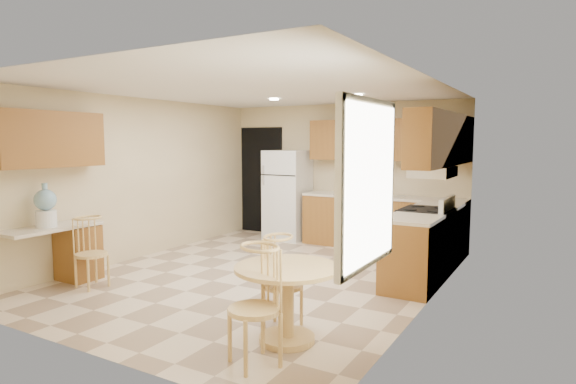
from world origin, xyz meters
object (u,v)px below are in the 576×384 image
Objects in this scene: refrigerator at (288,195)px; chair_desk at (85,246)px; dining_table at (287,292)px; chair_table_b at (248,297)px; chair_table_a at (278,275)px; stove at (425,241)px; water_crock at (46,207)px.

refrigerator is 1.89× the size of chair_desk.
chair_desk reaches higher than dining_table.
chair_table_b is at bearing 81.61° from chair_desk.
chair_desk is (-2.76, -0.04, -0.02)m from chair_table_a.
chair_table_a is at bearing 139.39° from dining_table.
stove is 2.00× the size of water_crock.
stove is at bearing -22.99° from refrigerator.
water_crock is at bearing -178.77° from dining_table.
dining_table is 1.05× the size of chair_table_a.
refrigerator is at bearing -33.68° from chair_table_b.
dining_table is at bearing -60.28° from chair_table_b.
stove reaches higher than chair_table_a.
refrigerator is 3.04× the size of water_crock.
chair_table_a is 2.76m from chair_desk.
chair_table_b reaches higher than chair_desk.
chair_desk is 0.69m from water_crock.
stove is 4.42m from chair_desk.
stove is 2.90m from dining_table.
chair_table_a is 0.81m from chair_table_b.
refrigerator is 4.72m from dining_table.
dining_table is at bearing -60.02° from refrigerator.
chair_table_b is at bearing -90.00° from dining_table.
refrigerator is at bearing 177.15° from chair_desk.
water_crock is (-3.40, -0.07, 0.55)m from dining_table.
refrigerator reaches higher than chair_table_b.
chair_table_b is at bearing -63.40° from refrigerator.
chair_desk is at bearing -98.64° from refrigerator.
water_crock reaches higher than chair_table_a.
stove is at bearing 133.93° from chair_desk.
chair_table_b is (0.00, -0.62, 0.13)m from dining_table.
chair_desk is (-2.95, 0.13, 0.07)m from dining_table.
refrigerator is 3.14m from stove.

